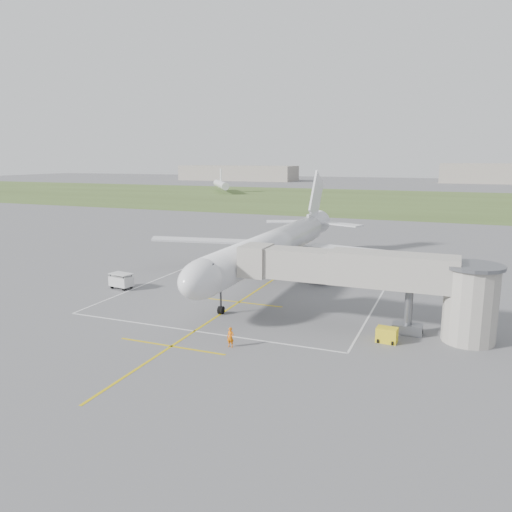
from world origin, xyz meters
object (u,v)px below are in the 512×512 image
at_px(gpu_unit, 387,335).
at_px(ramp_worker_nose, 230,337).
at_px(ramp_worker_wing, 198,264).
at_px(airliner, 273,246).
at_px(jet_bridge, 384,280).
at_px(baggage_cart, 121,281).

height_order(gpu_unit, ramp_worker_nose, ramp_worker_nose).
bearing_deg(gpu_unit, ramp_worker_wing, 150.78).
xyz_separation_m(airliner, jet_bridge, (15.72, -14.25, 0.35)).
xyz_separation_m(airliner, baggage_cart, (-15.45, -10.77, -3.44)).
bearing_deg(ramp_worker_nose, airliner, 102.06).
xyz_separation_m(baggage_cart, ramp_worker_nose, (20.11, -12.27, -0.11)).
relative_size(jet_bridge, ramp_worker_nose, 13.86).
xyz_separation_m(gpu_unit, ramp_worker_nose, (-11.91, -5.96, 0.20)).
relative_size(baggage_cart, ramp_worker_wing, 1.81).
distance_m(gpu_unit, ramp_worker_nose, 13.32).
xyz_separation_m(airliner, ramp_worker_nose, (4.66, -23.03, -3.55)).
distance_m(baggage_cart, ramp_worker_nose, 23.56).
distance_m(gpu_unit, baggage_cart, 32.64).
bearing_deg(airliner, ramp_worker_wing, 172.27).
bearing_deg(ramp_worker_wing, ramp_worker_nose, -177.39).
xyz_separation_m(airliner, gpu_unit, (16.57, -17.08, -3.75)).
height_order(airliner, jet_bridge, airliner).
bearing_deg(baggage_cart, gpu_unit, -1.52).
bearing_deg(ramp_worker_nose, baggage_cart, 149.25).
bearing_deg(ramp_worker_nose, gpu_unit, 27.20).
distance_m(baggage_cart, ramp_worker_wing, 12.92).
distance_m(ramp_worker_nose, ramp_worker_wing, 29.54).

